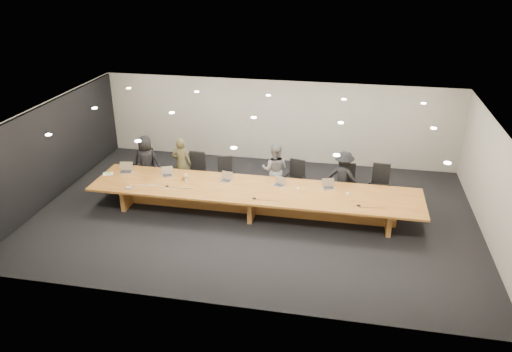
% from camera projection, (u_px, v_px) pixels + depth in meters
% --- Properties ---
extents(ground, '(12.00, 12.00, 0.00)m').
position_uv_depth(ground, '(254.00, 213.00, 13.85)').
color(ground, black).
rests_on(ground, ground).
extents(back_wall, '(12.00, 0.02, 2.80)m').
position_uv_depth(back_wall, '(277.00, 121.00, 16.86)').
color(back_wall, '#BDB6AC').
rests_on(back_wall, ground).
extents(left_wall_panel, '(0.08, 7.84, 2.74)m').
position_uv_depth(left_wall_panel, '(52.00, 152.00, 14.33)').
color(left_wall_panel, black).
rests_on(left_wall_panel, ground).
extents(conference_table, '(9.00, 1.80, 0.75)m').
position_uv_depth(conference_table, '(254.00, 196.00, 13.64)').
color(conference_table, brown).
rests_on(conference_table, ground).
extents(chair_far_left, '(0.65, 0.65, 1.15)m').
position_uv_depth(chair_far_left, '(144.00, 166.00, 15.41)').
color(chair_far_left, black).
rests_on(chair_far_left, ground).
extents(chair_left, '(0.59, 0.59, 1.15)m').
position_uv_depth(chair_left, '(196.00, 171.00, 15.06)').
color(chair_left, black).
rests_on(chair_left, ground).
extents(chair_mid_left, '(0.66, 0.66, 1.03)m').
position_uv_depth(chair_mid_left, '(226.00, 174.00, 15.03)').
color(chair_mid_left, black).
rests_on(chair_mid_left, ground).
extents(chair_mid_right, '(0.67, 0.67, 1.10)m').
position_uv_depth(chair_mid_right, '(295.00, 179.00, 14.63)').
color(chair_mid_right, black).
rests_on(chair_mid_right, ground).
extents(chair_right, '(0.67, 0.67, 1.12)m').
position_uv_depth(chair_right, '(348.00, 184.00, 14.28)').
color(chair_right, black).
rests_on(chair_right, ground).
extents(chair_far_right, '(0.65, 0.65, 1.18)m').
position_uv_depth(chair_far_right, '(380.00, 185.00, 14.15)').
color(chair_far_right, black).
rests_on(chair_far_right, ground).
extents(person_a, '(0.83, 0.59, 1.60)m').
position_uv_depth(person_a, '(146.00, 161.00, 15.19)').
color(person_a, black).
rests_on(person_a, ground).
extents(person_b, '(0.61, 0.41, 1.64)m').
position_uv_depth(person_b, '(182.00, 164.00, 14.98)').
color(person_b, '#37331E').
rests_on(person_b, ground).
extents(person_c, '(0.79, 0.63, 1.59)m').
position_uv_depth(person_c, '(275.00, 170.00, 14.60)').
color(person_c, '#5A5A5D').
rests_on(person_c, ground).
extents(person_d, '(1.13, 0.87, 1.55)m').
position_uv_depth(person_d, '(343.00, 177.00, 14.19)').
color(person_d, black).
rests_on(person_d, ground).
extents(laptop_a, '(0.41, 0.33, 0.29)m').
position_uv_depth(laptop_a, '(125.00, 168.00, 14.48)').
color(laptop_a, tan).
rests_on(laptop_a, conference_table).
extents(laptop_b, '(0.39, 0.35, 0.26)m').
position_uv_depth(laptop_b, '(167.00, 172.00, 14.28)').
color(laptop_b, tan).
rests_on(laptop_b, conference_table).
extents(laptop_c, '(0.36, 0.29, 0.26)m').
position_uv_depth(laptop_c, '(226.00, 177.00, 13.95)').
color(laptop_c, '#C0AC93').
rests_on(laptop_c, conference_table).
extents(laptop_d, '(0.37, 0.33, 0.24)m').
position_uv_depth(laptop_d, '(279.00, 182.00, 13.67)').
color(laptop_d, '#B9A88D').
rests_on(laptop_d, conference_table).
extents(laptop_e, '(0.39, 0.33, 0.26)m').
position_uv_depth(laptop_e, '(329.00, 184.00, 13.50)').
color(laptop_e, tan).
rests_on(laptop_e, conference_table).
extents(water_bottle, '(0.08, 0.08, 0.21)m').
position_uv_depth(water_bottle, '(186.00, 178.00, 13.97)').
color(water_bottle, silver).
rests_on(water_bottle, conference_table).
extents(amber_mug, '(0.07, 0.07, 0.09)m').
position_uv_depth(amber_mug, '(183.00, 179.00, 14.05)').
color(amber_mug, brown).
rests_on(amber_mug, conference_table).
extents(paper_cup_near, '(0.08, 0.08, 0.08)m').
position_uv_depth(paper_cup_near, '(298.00, 189.00, 13.42)').
color(paper_cup_near, white).
rests_on(paper_cup_near, conference_table).
extents(paper_cup_far, '(0.09, 0.09, 0.09)m').
position_uv_depth(paper_cup_far, '(347.00, 194.00, 13.14)').
color(paper_cup_far, white).
rests_on(paper_cup_far, conference_table).
extents(notepad, '(0.34, 0.31, 0.02)m').
position_uv_depth(notepad, '(108.00, 174.00, 14.44)').
color(notepad, silver).
rests_on(notepad, conference_table).
extents(lime_gadget, '(0.16, 0.12, 0.02)m').
position_uv_depth(lime_gadget, '(108.00, 173.00, 14.44)').
color(lime_gadget, '#67CE37').
rests_on(lime_gadget, notepad).
extents(av_box, '(0.18, 0.14, 0.03)m').
position_uv_depth(av_box, '(129.00, 188.00, 13.57)').
color(av_box, '#A9AAAE').
rests_on(av_box, conference_table).
extents(mic_left, '(0.13, 0.13, 0.03)m').
position_uv_depth(mic_left, '(167.00, 186.00, 13.68)').
color(mic_left, black).
rests_on(mic_left, conference_table).
extents(mic_center, '(0.12, 0.12, 0.03)m').
position_uv_depth(mic_center, '(254.00, 198.00, 13.00)').
color(mic_center, black).
rests_on(mic_center, conference_table).
extents(mic_right, '(0.14, 0.14, 0.03)m').
position_uv_depth(mic_right, '(359.00, 205.00, 12.63)').
color(mic_right, black).
rests_on(mic_right, conference_table).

